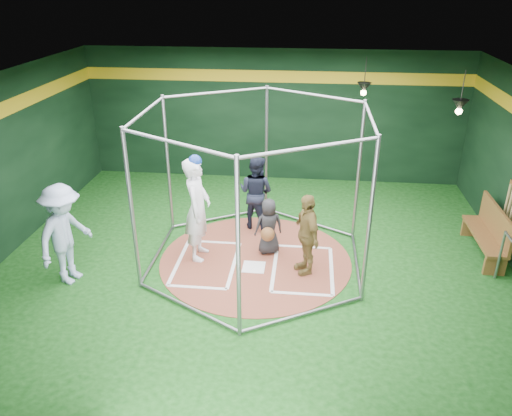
# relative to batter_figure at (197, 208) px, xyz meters

# --- Properties ---
(room_shell) EXTENTS (10.10, 9.10, 3.53)m
(room_shell) POSITION_rel_batter_figure_xyz_m (1.13, -0.02, 0.68)
(room_shell) COLOR #0D3B0D
(room_shell) RESTS_ON ground
(clay_disc) EXTENTS (3.80, 3.80, 0.01)m
(clay_disc) POSITION_rel_batter_figure_xyz_m (1.13, -0.02, -1.07)
(clay_disc) COLOR brown
(clay_disc) RESTS_ON ground
(home_plate) EXTENTS (0.43, 0.43, 0.01)m
(home_plate) POSITION_rel_batter_figure_xyz_m (1.13, -0.32, -1.06)
(home_plate) COLOR white
(home_plate) RESTS_ON clay_disc
(batter_box_left) EXTENTS (1.17, 1.77, 0.01)m
(batter_box_left) POSITION_rel_batter_figure_xyz_m (0.18, -0.27, -1.06)
(batter_box_left) COLOR white
(batter_box_left) RESTS_ON clay_disc
(batter_box_right) EXTENTS (1.17, 1.77, 0.01)m
(batter_box_right) POSITION_rel_batter_figure_xyz_m (2.08, -0.27, -1.06)
(batter_box_right) COLOR white
(batter_box_right) RESTS_ON clay_disc
(batting_cage) EXTENTS (4.05, 4.67, 3.00)m
(batting_cage) POSITION_rel_batter_figure_xyz_m (1.13, -0.02, 0.43)
(batting_cage) COLOR gray
(batting_cage) RESTS_ON ground
(pendant_lamp_near) EXTENTS (0.34, 0.34, 0.90)m
(pendant_lamp_near) POSITION_rel_batter_figure_xyz_m (3.33, 3.58, 1.67)
(pendant_lamp_near) COLOR black
(pendant_lamp_near) RESTS_ON room_shell
(pendant_lamp_far) EXTENTS (0.34, 0.34, 0.90)m
(pendant_lamp_far) POSITION_rel_batter_figure_xyz_m (5.13, 1.98, 1.67)
(pendant_lamp_far) COLOR black
(pendant_lamp_far) RESTS_ON room_shell
(batter_figure) EXTENTS (0.50, 0.76, 2.15)m
(batter_figure) POSITION_rel_batter_figure_xyz_m (0.00, 0.00, 0.00)
(batter_figure) COLOR white
(batter_figure) RESTS_ON clay_disc
(visitor_leopard) EXTENTS (0.72, 1.01, 1.59)m
(visitor_leopard) POSITION_rel_batter_figure_xyz_m (2.12, -0.33, -0.27)
(visitor_leopard) COLOR #9F8544
(visitor_leopard) RESTS_ON clay_disc
(catcher_figure) EXTENTS (0.66, 0.66, 1.17)m
(catcher_figure) POSITION_rel_batter_figure_xyz_m (1.36, 0.29, -0.48)
(catcher_figure) COLOR black
(catcher_figure) RESTS_ON clay_disc
(umpire) EXTENTS (1.00, 0.90, 1.68)m
(umpire) POSITION_rel_batter_figure_xyz_m (0.99, 1.41, -0.22)
(umpire) COLOR black
(umpire) RESTS_ON clay_disc
(bystander_blue) EXTENTS (1.01, 1.38, 1.91)m
(bystander_blue) POSITION_rel_batter_figure_xyz_m (-2.19, -1.09, -0.12)
(bystander_blue) COLOR #ABBFE2
(bystander_blue) RESTS_ON ground
(dugout_bench) EXTENTS (0.41, 1.78, 1.04)m
(dugout_bench) POSITION_rel_batter_figure_xyz_m (5.76, 0.72, -0.54)
(dugout_bench) COLOR brown
(dugout_bench) RESTS_ON ground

